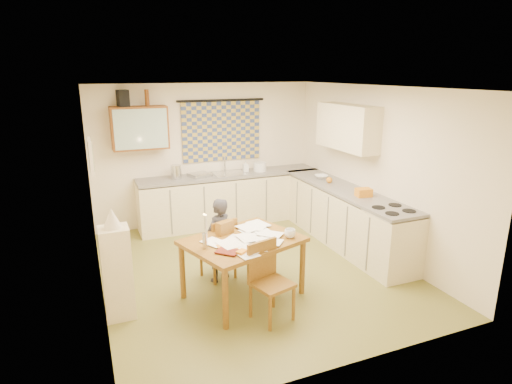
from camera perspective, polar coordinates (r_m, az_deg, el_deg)
name	(u,v)px	position (r m, az deg, el deg)	size (l,w,h in m)	color
floor	(252,269)	(6.15, -0.48, -10.27)	(4.00, 4.50, 0.02)	olive
ceiling	(252,86)	(5.53, -0.54, 13.90)	(4.00, 4.50, 0.02)	white
wall_back	(206,154)	(7.80, -6.73, 5.05)	(4.00, 0.02, 2.50)	#F2E2C0
wall_front	(349,244)	(3.81, 12.35, -6.85)	(4.00, 0.02, 2.50)	#F2E2C0
wall_left	(92,200)	(5.33, -21.00, -1.00)	(0.02, 4.50, 2.50)	#F2E2C0
wall_right	(376,170)	(6.70, 15.67, 2.78)	(0.02, 4.50, 2.50)	#F2E2C0
window_blind	(222,131)	(7.79, -4.60, 8.07)	(1.45, 0.03, 1.05)	navy
curtain_rod	(221,100)	(7.71, -4.65, 12.10)	(0.04, 0.04, 1.60)	black
wall_cabinet	(140,128)	(7.32, -15.26, 8.25)	(0.90, 0.34, 0.70)	#5F2F0D
wall_cabinet_glass	(141,129)	(7.15, -15.08, 8.10)	(0.84, 0.02, 0.64)	#99B2A5
upper_cabinet_right	(347,127)	(6.93, 12.06, 8.48)	(0.34, 1.30, 0.70)	beige
framed_print	(91,156)	(5.62, -21.20, 4.54)	(0.04, 0.50, 0.40)	beige
print_canvas	(93,156)	(5.62, -20.94, 4.57)	(0.01, 0.42, 0.32)	beige
counter_back	(231,199)	(7.81, -3.39, -0.90)	(3.30, 0.62, 0.92)	beige
counter_right	(344,217)	(6.98, 11.64, -3.28)	(0.62, 2.95, 0.92)	beige
stove	(391,242)	(6.14, 17.51, -6.33)	(0.59, 0.59, 0.92)	white
sink	(229,176)	(7.69, -3.57, 2.14)	(0.55, 0.45, 0.10)	silver
tap	(225,164)	(7.81, -4.19, 3.70)	(0.03, 0.03, 0.28)	silver
dish_rack	(200,175)	(7.52, -7.49, 2.28)	(0.35, 0.30, 0.06)	silver
kettle	(176,172)	(7.41, -10.61, 2.65)	(0.18, 0.18, 0.24)	silver
mixing_bowl	(260,167)	(7.87, 0.52, 3.39)	(0.24, 0.24, 0.16)	white
soap_bottle	(246,166)	(7.81, -1.40, 3.46)	(0.09, 0.10, 0.20)	white
bowl	(321,177)	(7.43, 8.70, 2.04)	(0.25, 0.25, 0.05)	white
orange_bag	(364,192)	(6.46, 14.16, -0.06)	(0.22, 0.16, 0.12)	orange
fruit_orange	(329,180)	(7.12, 9.75, 1.58)	(0.10, 0.10, 0.10)	orange
speaker	(123,98)	(7.25, -17.34, 11.85)	(0.16, 0.20, 0.26)	black
bottle_green	(126,98)	(7.26, -16.95, 11.88)	(0.07, 0.07, 0.26)	#195926
bottle_brown	(147,98)	(7.30, -14.33, 12.09)	(0.07, 0.07, 0.26)	#5F2F0D
dining_table	(243,267)	(5.32, -1.75, -10.00)	(1.55, 1.35, 0.75)	brown
chair_far	(219,259)	(5.82, -4.99, -8.92)	(0.48, 0.48, 0.85)	brown
chair_near	(271,296)	(4.92, 2.01, -13.69)	(0.49, 0.49, 0.88)	brown
person	(219,240)	(5.64, -4.96, -6.41)	(0.49, 0.44, 1.13)	black
shelf_stand	(117,273)	(5.07, -18.02, -10.24)	(0.32, 0.30, 1.07)	beige
lampshade	(112,218)	(4.83, -18.67, -3.32)	(0.20, 0.20, 0.22)	beige
letter_rack	(225,228)	(5.32, -4.19, -4.76)	(0.22, 0.10, 0.16)	brown
mug	(290,233)	(5.21, 4.55, -5.52)	(0.19, 0.19, 0.11)	white
magazine	(224,255)	(4.73, -4.29, -8.36)	(0.31, 0.31, 0.02)	maroon
book	(220,250)	(4.85, -4.86, -7.75)	(0.21, 0.28, 0.02)	orange
orange_box	(242,252)	(4.76, -1.94, -8.03)	(0.12, 0.08, 0.04)	orange
eyeglasses	(267,242)	(5.06, 1.45, -6.70)	(0.13, 0.04, 0.02)	black
candle_holder	(205,241)	(4.92, -6.82, -6.46)	(0.06, 0.06, 0.18)	silver
candle	(206,224)	(4.84, -6.67, -4.28)	(0.02, 0.02, 0.22)	white
candle_flame	(204,215)	(4.78, -6.93, -3.01)	(0.02, 0.02, 0.02)	#FFCC66
papers	(250,238)	(5.17, -0.76, -6.09)	(1.04, 1.13, 0.03)	white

